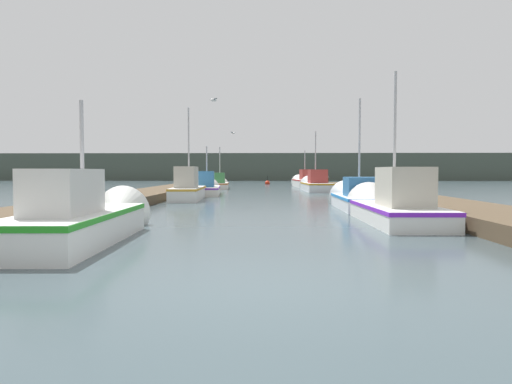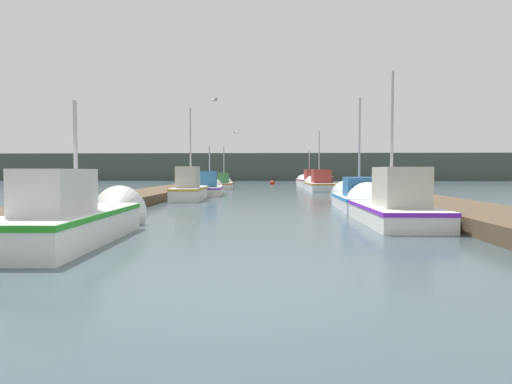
% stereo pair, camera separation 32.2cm
% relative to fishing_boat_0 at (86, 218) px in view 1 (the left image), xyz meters
% --- Properties ---
extents(ground_plane, '(200.00, 200.00, 0.00)m').
position_rel_fishing_boat_0_xyz_m(ground_plane, '(3.63, -3.78, -0.46)').
color(ground_plane, '#38474C').
extents(dock_left, '(2.73, 40.00, 0.40)m').
position_rel_fishing_boat_0_xyz_m(dock_left, '(-2.47, 12.22, -0.26)').
color(dock_left, '#4C3D2B').
rests_on(dock_left, ground_plane).
extents(dock_right, '(2.73, 40.00, 0.40)m').
position_rel_fishing_boat_0_xyz_m(dock_right, '(9.73, 12.22, -0.26)').
color(dock_right, '#4C3D2B').
rests_on(dock_right, ground_plane).
extents(distant_shore_ridge, '(120.00, 16.00, 4.02)m').
position_rel_fishing_boat_0_xyz_m(distant_shore_ridge, '(3.63, 64.84, 1.55)').
color(distant_shore_ridge, '#424C42').
rests_on(distant_shore_ridge, ground_plane).
extents(fishing_boat_0, '(1.72, 5.63, 3.28)m').
position_rel_fishing_boat_0_xyz_m(fishing_boat_0, '(0.00, 0.00, 0.00)').
color(fishing_boat_0, silver).
rests_on(fishing_boat_0, ground_plane).
extents(fishing_boat_1, '(1.77, 5.68, 4.75)m').
position_rel_fishing_boat_0_xyz_m(fishing_boat_1, '(7.33, 3.86, -0.03)').
color(fishing_boat_1, silver).
rests_on(fishing_boat_1, ground_plane).
extents(fishing_boat_2, '(1.68, 5.35, 4.71)m').
position_rel_fishing_boat_0_xyz_m(fishing_boat_2, '(7.28, 8.61, -0.09)').
color(fishing_boat_2, silver).
rests_on(fishing_boat_2, ground_plane).
extents(fishing_boat_3, '(1.57, 5.82, 4.92)m').
position_rel_fishing_boat_0_xyz_m(fishing_boat_3, '(-0.22, 13.64, 0.06)').
color(fishing_boat_3, silver).
rests_on(fishing_boat_3, ground_plane).
extents(fishing_boat_4, '(1.95, 5.86, 3.36)m').
position_rel_fishing_boat_0_xyz_m(fishing_boat_4, '(0.07, 18.30, -0.07)').
color(fishing_boat_4, silver).
rests_on(fishing_boat_4, ground_plane).
extents(fishing_boat_5, '(1.90, 6.00, 4.72)m').
position_rel_fishing_boat_0_xyz_m(fishing_boat_5, '(7.15, 23.45, 0.00)').
color(fishing_boat_5, silver).
rests_on(fishing_boat_5, ground_plane).
extents(fishing_boat_6, '(1.61, 5.01, 3.75)m').
position_rel_fishing_boat_0_xyz_m(fishing_boat_6, '(-0.13, 27.59, -0.08)').
color(fishing_boat_6, silver).
rests_on(fishing_boat_6, ground_plane).
extents(fishing_boat_7, '(2.14, 6.23, 3.70)m').
position_rel_fishing_boat_0_xyz_m(fishing_boat_7, '(7.02, 31.50, 0.01)').
color(fishing_boat_7, silver).
rests_on(fishing_boat_7, ground_plane).
extents(mooring_piling_0, '(0.32, 0.32, 1.33)m').
position_rel_fishing_boat_0_xyz_m(mooring_piling_0, '(8.49, 38.62, 0.21)').
color(mooring_piling_0, '#473523').
rests_on(mooring_piling_0, ground_plane).
extents(mooring_piling_1, '(0.34, 0.34, 0.96)m').
position_rel_fishing_boat_0_xyz_m(mooring_piling_1, '(8.62, 28.13, 0.02)').
color(mooring_piling_1, '#473523').
rests_on(mooring_piling_1, ground_plane).
extents(channel_buoy, '(0.52, 0.52, 1.02)m').
position_rel_fishing_boat_0_xyz_m(channel_buoy, '(3.71, 38.93, -0.31)').
color(channel_buoy, red).
rests_on(channel_buoy, ground_plane).
extents(seagull_lead, '(0.39, 0.53, 0.12)m').
position_rel_fishing_boat_0_xyz_m(seagull_lead, '(1.43, 10.41, 4.04)').
color(seagull_lead, white).
extents(seagull_1, '(0.31, 0.56, 0.12)m').
position_rel_fishing_boat_0_xyz_m(seagull_1, '(1.56, 19.58, 3.38)').
color(seagull_1, white).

